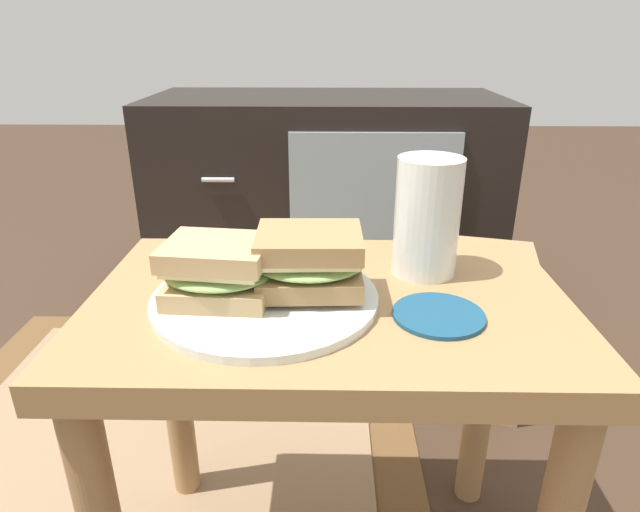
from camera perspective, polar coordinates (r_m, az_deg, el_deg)
name	(u,v)px	position (r m, az deg, el deg)	size (l,w,h in m)	color
side_table	(325,360)	(0.68, 0.53, -10.99)	(0.56, 0.36, 0.46)	#A37A4C
tv_cabinet	(325,199)	(1.58, 0.53, 6.11)	(0.96, 0.46, 0.58)	black
area_rug	(172,409)	(1.23, -15.44, -15.36)	(1.00, 0.78, 0.01)	brown
plate	(262,298)	(0.62, -6.18, -4.45)	(0.26, 0.26, 0.01)	silver
sandwich_front	(214,270)	(0.60, -11.15, -1.51)	(0.13, 0.10, 0.07)	tan
sandwich_back	(306,260)	(0.60, -1.53, -0.44)	(0.13, 0.11, 0.07)	#9E7A4C
beer_glass	(424,219)	(0.68, 10.94, 3.92)	(0.08, 0.08, 0.15)	silver
coaster	(435,315)	(0.60, 12.09, -6.14)	(0.10, 0.10, 0.01)	navy
paper_bag	(476,328)	(1.18, 16.26, -7.33)	(0.22, 0.21, 0.35)	tan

